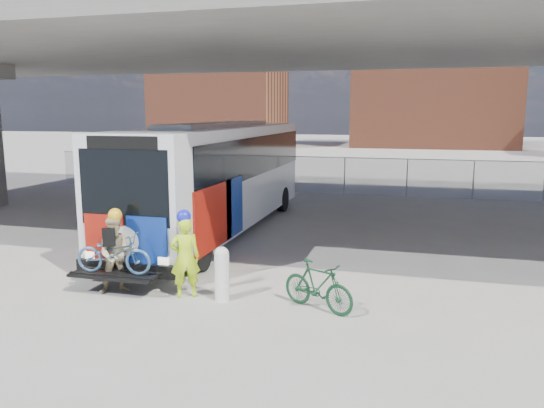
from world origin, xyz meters
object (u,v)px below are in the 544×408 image
at_px(bike_parked, 318,286).
at_px(cyclist_hivis, 185,255).
at_px(cyclist_tan, 117,253).
at_px(bus, 219,170).
at_px(bollard, 222,272).

bearing_deg(bike_parked, cyclist_hivis, 115.97).
bearing_deg(cyclist_tan, bike_parked, -32.28).
height_order(bus, bike_parked, bus).
height_order(bus, cyclist_hivis, bus).
distance_m(cyclist_hivis, cyclist_tan, 1.62).
xyz_separation_m(bollard, cyclist_hivis, (-0.85, 0.00, 0.31)).
relative_size(cyclist_tan, bike_parked, 1.13).
distance_m(cyclist_tan, bike_parked, 4.59).
distance_m(bollard, cyclist_tan, 2.48).
relative_size(bollard, bike_parked, 0.70).
distance_m(bollard, cyclist_hivis, 0.91).
distance_m(bus, bollard, 6.94).
bearing_deg(bollard, bus, 111.24).
xyz_separation_m(cyclist_tan, bike_parked, (4.57, 0.10, -0.40)).
bearing_deg(bus, bike_parked, -54.22).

